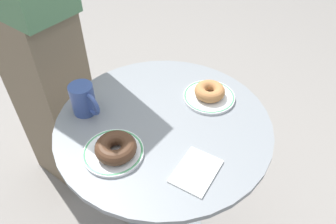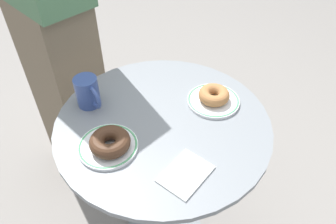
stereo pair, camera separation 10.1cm
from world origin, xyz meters
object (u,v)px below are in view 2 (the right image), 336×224
(donut_chocolate, at_px, (110,142))
(donut_cinnamon, at_px, (214,95))
(plate_left, at_px, (109,147))
(coffee_mug, at_px, (88,92))
(plate_right, at_px, (213,100))
(person_figure, at_px, (48,16))
(paper_napkin, at_px, (185,174))
(cafe_table, at_px, (163,163))

(donut_chocolate, bearing_deg, donut_cinnamon, -1.06)
(plate_left, height_order, coffee_mug, coffee_mug)
(donut_cinnamon, bearing_deg, donut_chocolate, 178.94)
(plate_right, distance_m, person_figure, 0.72)
(plate_right, xyz_separation_m, paper_napkin, (-0.26, -0.18, -0.00))
(cafe_table, distance_m, donut_cinnamon, 0.31)
(plate_right, xyz_separation_m, donut_cinnamon, (0.00, 0.00, 0.02))
(plate_right, distance_m, coffee_mug, 0.41)
(cafe_table, height_order, coffee_mug, coffee_mug)
(plate_left, xyz_separation_m, coffee_mug, (0.04, 0.21, 0.05))
(plate_left, bearing_deg, cafe_table, 0.85)
(donut_cinnamon, distance_m, person_figure, 0.72)
(donut_chocolate, bearing_deg, plate_left, 108.29)
(donut_chocolate, xyz_separation_m, paper_napkin, (0.12, -0.19, -0.03))
(donut_chocolate, distance_m, donut_cinnamon, 0.38)
(cafe_table, distance_m, person_figure, 0.72)
(cafe_table, xyz_separation_m, person_figure, (-0.12, 0.62, 0.35))
(plate_right, bearing_deg, person_figure, 115.82)
(donut_chocolate, bearing_deg, cafe_table, 3.72)
(plate_left, relative_size, plate_right, 1.00)
(donut_cinnamon, bearing_deg, paper_napkin, -144.08)
(plate_left, height_order, plate_right, same)
(plate_left, xyz_separation_m, plate_right, (0.38, -0.02, 0.00))
(plate_left, distance_m, donut_chocolate, 0.03)
(donut_cinnamon, xyz_separation_m, coffee_mug, (-0.35, 0.22, 0.02))
(donut_cinnamon, bearing_deg, cafe_table, 174.25)
(cafe_table, bearing_deg, plate_left, -179.15)
(person_figure, bearing_deg, plate_right, -64.18)
(plate_right, bearing_deg, plate_left, 177.55)
(donut_chocolate, height_order, person_figure, person_figure)
(donut_cinnamon, bearing_deg, coffee_mug, 147.14)
(plate_right, xyz_separation_m, coffee_mug, (-0.35, 0.22, 0.05))
(coffee_mug, bearing_deg, plate_right, -32.86)
(cafe_table, bearing_deg, donut_cinnamon, -5.75)
(donut_chocolate, distance_m, paper_napkin, 0.23)
(donut_chocolate, xyz_separation_m, person_figure, (0.07, 0.63, 0.10))
(cafe_table, bearing_deg, plate_right, -5.75)
(donut_cinnamon, bearing_deg, plate_right, -90.00)
(donut_chocolate, bearing_deg, plate_right, -1.06)
(plate_left, relative_size, donut_cinnamon, 1.70)
(plate_left, distance_m, coffee_mug, 0.22)
(donut_chocolate, bearing_deg, paper_napkin, -57.04)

